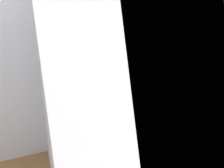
# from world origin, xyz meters

# --- Properties ---
(ground_plane) EXTENTS (6.00, 6.00, 0.00)m
(ground_plane) POSITION_xyz_m (0.00, 0.00, 0.00)
(ground_plane) COLOR olive
(wall_back) EXTENTS (6.00, 0.06, 2.60)m
(wall_back) POSITION_xyz_m (0.00, 0.35, 1.30)
(wall_back) COLOR silver
(wall_back) RESTS_ON ground
(wall_left) EXTENTS (0.05, 6.00, 2.60)m
(wall_left) POSITION_xyz_m (-0.82, 0.00, 1.30)
(wall_left) COLOR silver
(wall_left) RESTS_ON ground
(desk) EXTENTS (1.43, 0.61, 0.75)m
(desk) POSITION_xyz_m (0.37, -0.02, 0.41)
(desk) COLOR brown
(desk) RESTS_ON ground
(book_stack_tall) EXTENTS (0.23, 0.20, 0.12)m
(book_stack_tall) POSITION_xyz_m (-0.01, 0.10, 0.81)
(book_stack_tall) COLOR orange
(book_stack_tall) RESTS_ON desk
(book_stack_keyboard_riser) EXTENTS (0.25, 0.18, 0.14)m
(book_stack_keyboard_riser) POSITION_xyz_m (-0.08, -0.10, 0.82)
(book_stack_keyboard_riser) COLOR #8C338C
(book_stack_keyboard_riser) RESTS_ON desk
(book_stack_side) EXTENTS (0.23, 0.19, 0.08)m
(book_stack_side) POSITION_xyz_m (0.41, 0.09, 0.79)
(book_stack_side) COLOR yellow
(book_stack_side) RESTS_ON desk
(laptop) EXTENTS (0.36, 0.30, 0.25)m
(laptop) POSITION_xyz_m (-0.01, 0.16, 0.93)
(laptop) COLOR gray
(laptop) RESTS_ON book_stack_tall
(keyboard) EXTENTS (0.43, 0.16, 0.02)m
(keyboard) POSITION_xyz_m (-0.08, -0.10, 0.90)
(keyboard) COLOR black
(keyboard) RESTS_ON book_stack_keyboard_riser
(computer_mouse) EXTENTS (0.06, 0.10, 0.04)m
(computer_mouse) POSITION_xyz_m (0.29, 0.05, 0.77)
(computer_mouse) COLOR #A5A8AD
(computer_mouse) RESTS_ON desk
(mug) EXTENTS (0.11, 0.07, 0.09)m
(mug) POSITION_xyz_m (-0.54, 0.13, 0.80)
(mug) COLOR #B23F33
(mug) RESTS_ON desk
(water_bottle) EXTENTS (0.06, 0.06, 0.21)m
(water_bottle) POSITION_xyz_m (0.60, -0.16, 0.86)
(water_bottle) COLOR black
(water_bottle) RESTS_ON desk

